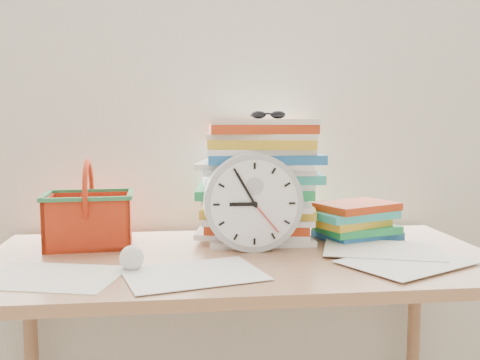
{
  "coord_description": "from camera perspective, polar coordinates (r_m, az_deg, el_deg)",
  "views": [
    {
      "loc": [
        -0.17,
        0.17,
        1.12
      ],
      "look_at": [
        -0.0,
        1.6,
        0.96
      ],
      "focal_mm": 40.0,
      "sensor_mm": 36.0,
      "label": 1
    }
  ],
  "objects": [
    {
      "name": "book_stack",
      "position": [
        1.71,
        11.95,
        -4.27
      ],
      "size": [
        0.32,
        0.28,
        0.12
      ],
      "primitive_type": null,
      "rotation": [
        0.0,
        0.0,
        0.33
      ],
      "color": "white",
      "rests_on": "desk"
    },
    {
      "name": "basket",
      "position": [
        1.64,
        -15.83,
        -2.46
      ],
      "size": [
        0.26,
        0.21,
        0.25
      ],
      "primitive_type": null,
      "rotation": [
        0.0,
        0.0,
        0.06
      ],
      "color": "red",
      "rests_on": "desk"
    },
    {
      "name": "curtain",
      "position": [
        1.83,
        -1.32,
        12.02
      ],
      "size": [
        2.4,
        0.01,
        2.5
      ],
      "primitive_type": "cube",
      "color": "white",
      "rests_on": "room_shell"
    },
    {
      "name": "paper_stack",
      "position": [
        1.67,
        2.07,
        0.07
      ],
      "size": [
        0.39,
        0.33,
        0.37
      ],
      "primitive_type": null,
      "rotation": [
        0.0,
        0.0,
        -0.07
      ],
      "color": "white",
      "rests_on": "desk"
    },
    {
      "name": "sunglasses",
      "position": [
        1.62,
        3.03,
        6.98
      ],
      "size": [
        0.14,
        0.13,
        0.03
      ],
      "primitive_type": null,
      "rotation": [
        0.0,
        0.0,
        -0.27
      ],
      "color": "black",
      "rests_on": "paper_stack"
    },
    {
      "name": "scattered_papers",
      "position": [
        1.48,
        0.13,
        -7.8
      ],
      "size": [
        1.26,
        0.42,
        0.02
      ],
      "primitive_type": null,
      "color": "white",
      "rests_on": "desk"
    },
    {
      "name": "clock",
      "position": [
        1.51,
        1.39,
        -2.39
      ],
      "size": [
        0.28,
        0.06,
        0.28
      ],
      "primitive_type": "cylinder",
      "rotation": [
        1.57,
        0.0,
        0.0
      ],
      "color": "#ADAEB1",
      "rests_on": "desk"
    },
    {
      "name": "crumpled_ball",
      "position": [
        1.36,
        -11.5,
        -8.12
      ],
      "size": [
        0.06,
        0.06,
        0.06
      ],
      "primitive_type": "sphere",
      "color": "white",
      "rests_on": "desk"
    },
    {
      "name": "desk",
      "position": [
        1.51,
        0.13,
        -10.78
      ],
      "size": [
        1.4,
        0.7,
        0.75
      ],
      "color": "#9F6D4A",
      "rests_on": "ground"
    }
  ]
}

